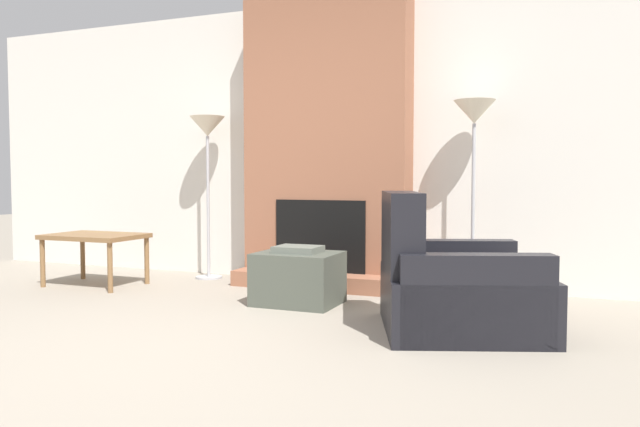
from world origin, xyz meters
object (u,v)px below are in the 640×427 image
object	(u,v)px
side_table	(95,240)
floor_lamp_left	(207,138)
ottoman	(298,277)
floor_lamp_right	(474,127)
armchair	(449,289)

from	to	relation	value
side_table	floor_lamp_left	distance (m)	1.40
ottoman	side_table	size ratio (longest dim) A/B	0.75
ottoman	floor_lamp_right	bearing A→B (deg)	34.33
floor_lamp_left	floor_lamp_right	bearing A→B (deg)	-0.00
ottoman	floor_lamp_right	xyz separation A→B (m)	(1.20, 0.82, 1.18)
ottoman	side_table	bearing A→B (deg)	177.74
side_table	floor_lamp_right	bearing A→B (deg)	12.81
floor_lamp_left	armchair	bearing A→B (deg)	-25.58
floor_lamp_right	armchair	bearing A→B (deg)	-88.65
armchair	floor_lamp_right	world-z (taller)	floor_lamp_right
side_table	floor_lamp_right	world-z (taller)	floor_lamp_right
armchair	ottoman	bearing A→B (deg)	51.91
armchair	floor_lamp_right	size ratio (longest dim) A/B	0.78
armchair	floor_lamp_left	xyz separation A→B (m)	(-2.54, 1.22, 1.09)
ottoman	side_table	world-z (taller)	side_table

